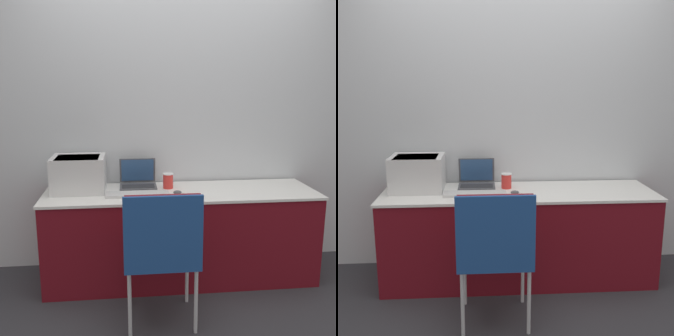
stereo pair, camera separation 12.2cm
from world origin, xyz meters
TOP-DOWN VIEW (x-y plane):
  - ground_plane at (0.00, 0.00)m, footprint 14.00×14.00m
  - wall_back at (0.00, 0.64)m, footprint 8.00×0.05m
  - table at (0.00, 0.29)m, footprint 2.11×0.60m
  - printer at (-0.79, 0.38)m, footprint 0.40×0.35m
  - laptop_left at (-0.33, 0.46)m, footprint 0.29×0.26m
  - external_keyboard at (-0.34, 0.21)m, footprint 0.47×0.14m
  - coffee_cup at (-0.09, 0.39)m, footprint 0.08×0.08m
  - mouse at (-0.04, 0.21)m, footprint 0.07×0.05m
  - chair at (-0.21, -0.39)m, footprint 0.47×0.43m

SIDE VIEW (x-z plane):
  - ground_plane at x=0.00m, z-range 0.00..0.00m
  - table at x=0.00m, z-range 0.00..0.72m
  - chair at x=-0.21m, z-range 0.12..1.04m
  - external_keyboard at x=-0.34m, z-range 0.72..0.74m
  - mouse at x=-0.04m, z-range 0.72..0.75m
  - laptop_left at x=-0.33m, z-range 0.66..0.88m
  - coffee_cup at x=-0.09m, z-range 0.72..0.85m
  - printer at x=-0.79m, z-range 0.73..1.01m
  - wall_back at x=0.00m, z-range 0.00..2.60m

